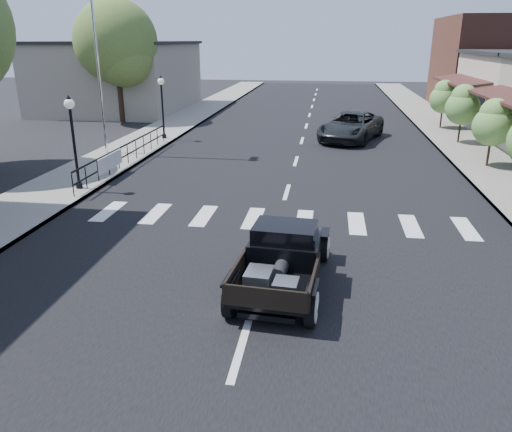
# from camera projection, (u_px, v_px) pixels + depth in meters

# --- Properties ---
(ground) EXTENTS (120.00, 120.00, 0.00)m
(ground) POSITION_uv_depth(u_px,v_px,m) (262.00, 277.00, 11.86)
(ground) COLOR black
(ground) RESTS_ON ground
(road) EXTENTS (14.00, 80.00, 0.02)m
(road) POSITION_uv_depth(u_px,v_px,m) (300.00, 148.00, 25.85)
(road) COLOR black
(road) RESTS_ON ground
(road_markings) EXTENTS (12.00, 60.00, 0.06)m
(road_markings) POSITION_uv_depth(u_px,v_px,m) (293.00, 172.00, 21.19)
(road_markings) COLOR silver
(road_markings) RESTS_ON ground
(sidewalk_left) EXTENTS (3.00, 80.00, 0.15)m
(sidewalk_left) POSITION_uv_depth(u_px,v_px,m) (143.00, 142.00, 26.96)
(sidewalk_left) COLOR #99978B
(sidewalk_left) RESTS_ON ground
(sidewalk_right) EXTENTS (3.00, 80.00, 0.15)m
(sidewalk_right) POSITION_uv_depth(u_px,v_px,m) (472.00, 152.00, 24.69)
(sidewalk_right) COLOR gray
(sidewalk_right) RESTS_ON ground
(low_building_left) EXTENTS (10.00, 12.00, 5.00)m
(low_building_left) POSITION_uv_depth(u_px,v_px,m) (120.00, 78.00, 39.15)
(low_building_left) COLOR gray
(low_building_left) RESTS_ON ground
(railing) EXTENTS (0.08, 10.00, 1.00)m
(railing) POSITION_uv_depth(u_px,v_px,m) (128.00, 152.00, 21.95)
(railing) COLOR black
(railing) RESTS_ON sidewalk_left
(banner) EXTENTS (0.04, 2.20, 0.60)m
(banner) POSITION_uv_depth(u_px,v_px,m) (111.00, 167.00, 20.14)
(banner) COLOR silver
(banner) RESTS_ON sidewalk_left
(lamp_post_b) EXTENTS (0.36, 0.36, 3.36)m
(lamp_post_b) POSITION_uv_depth(u_px,v_px,m) (74.00, 143.00, 17.86)
(lamp_post_b) COLOR black
(lamp_post_b) RESTS_ON sidewalk_left
(lamp_post_c) EXTENTS (0.36, 0.36, 3.36)m
(lamp_post_c) POSITION_uv_depth(u_px,v_px,m) (163.00, 107.00, 27.19)
(lamp_post_c) COLOR black
(lamp_post_c) RESTS_ON sidewalk_left
(flagpole) EXTENTS (0.12, 0.12, 12.30)m
(flagpole) POSITION_uv_depth(u_px,v_px,m) (93.00, 16.00, 22.18)
(flagpole) COLOR silver
(flagpole) RESTS_ON sidewalk_left
(big_tree_far) EXTENTS (5.37, 5.37, 7.89)m
(big_tree_far) POSITION_uv_depth(u_px,v_px,m) (118.00, 62.00, 32.73)
(big_tree_far) COLOR #4F672C
(big_tree_far) RESTS_ON ground
(small_tree_c) EXTENTS (1.67, 1.67, 2.78)m
(small_tree_c) POSITION_uv_depth(u_px,v_px,m) (492.00, 134.00, 21.20)
(small_tree_c) COLOR #57883E
(small_tree_c) RESTS_ON sidewalk_right
(small_tree_d) EXTENTS (1.74, 1.74, 2.91)m
(small_tree_d) POSITION_uv_depth(u_px,v_px,m) (461.00, 115.00, 26.12)
(small_tree_d) COLOR #57883E
(small_tree_d) RESTS_ON sidewalk_right
(small_tree_e) EXTENTS (1.67, 1.67, 2.78)m
(small_tree_e) POSITION_uv_depth(u_px,v_px,m) (443.00, 105.00, 30.51)
(small_tree_e) COLOR #57883E
(small_tree_e) RESTS_ON sidewalk_right
(hotrod_pickup) EXTENTS (2.32, 4.42, 1.48)m
(hotrod_pickup) POSITION_uv_depth(u_px,v_px,m) (283.00, 257.00, 11.15)
(hotrod_pickup) COLOR black
(hotrod_pickup) RESTS_ON ground
(second_car) EXTENTS (4.19, 6.05, 1.54)m
(second_car) POSITION_uv_depth(u_px,v_px,m) (351.00, 127.00, 27.65)
(second_car) COLOR black
(second_car) RESTS_ON ground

